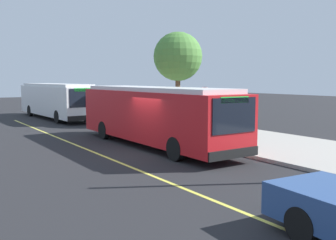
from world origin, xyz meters
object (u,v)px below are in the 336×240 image
at_px(waiting_bench, 218,124).
at_px(route_sign_post, 205,106).
at_px(transit_bus_main, 154,114).
at_px(transit_bus_second, 56,100).

xyz_separation_m(waiting_bench, route_sign_post, (2.01, -2.61, 1.32)).
bearing_deg(transit_bus_main, route_sign_post, 71.60).
bearing_deg(route_sign_post, waiting_bench, 127.59).
relative_size(transit_bus_main, route_sign_post, 4.12).
distance_m(transit_bus_main, transit_bus_second, 16.04).
relative_size(transit_bus_second, waiting_bench, 7.34).
distance_m(transit_bus_main, waiting_bench, 5.37).
bearing_deg(transit_bus_second, waiting_bench, 18.88).
xyz_separation_m(transit_bus_second, waiting_bench, (14.88, 5.09, -0.98)).
relative_size(waiting_bench, route_sign_post, 0.57).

